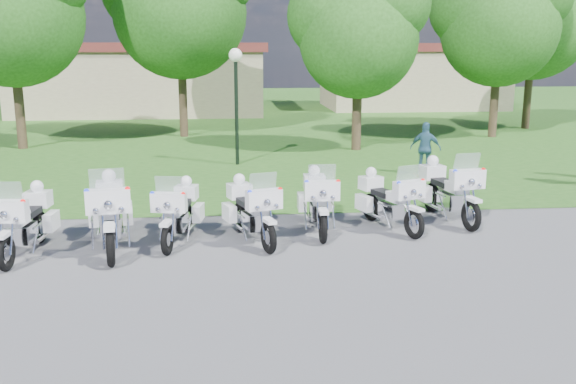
{
  "coord_description": "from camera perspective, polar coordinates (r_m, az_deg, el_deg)",
  "views": [
    {
      "loc": [
        -0.93,
        -11.53,
        3.83
      ],
      "look_at": [
        0.25,
        1.2,
        0.95
      ],
      "focal_mm": 40.0,
      "sensor_mm": 36.0,
      "label": 1
    }
  ],
  "objects": [
    {
      "name": "building_east",
      "position": [
        43.25,
        10.89,
        10.14
      ],
      "size": [
        11.44,
        7.28,
        4.1
      ],
      "color": "tan",
      "rests_on": "ground"
    },
    {
      "name": "building_west",
      "position": [
        39.9,
        -12.79,
        9.86
      ],
      "size": [
        14.56,
        8.32,
        4.1
      ],
      "color": "tan",
      "rests_on": "ground"
    },
    {
      "name": "grass_lawn",
      "position": [
        38.73,
        -3.93,
        7.0
      ],
      "size": [
        100.0,
        48.0,
        0.01
      ],
      "primitive_type": "cube",
      "color": "#2A5E1D",
      "rests_on": "ground"
    },
    {
      "name": "motorcycle_4",
      "position": [
        12.97,
        -3.3,
        -1.57
      ],
      "size": [
        1.19,
        2.2,
        1.53
      ],
      "rotation": [
        0.0,
        0.0,
        3.46
      ],
      "color": "black",
      "rests_on": "ground"
    },
    {
      "name": "tree_4",
      "position": [
        33.17,
        20.96,
        14.73
      ],
      "size": [
        6.2,
        5.29,
        8.27
      ],
      "color": "#38281C",
      "rests_on": "ground"
    },
    {
      "name": "motorcycle_1",
      "position": [
        13.07,
        -22.32,
        -2.36
      ],
      "size": [
        0.86,
        2.32,
        1.55
      ],
      "rotation": [
        0.0,
        0.0,
        3.07
      ],
      "color": "black",
      "rests_on": "ground"
    },
    {
      "name": "ground",
      "position": [
        12.19,
        -0.67,
        -5.63
      ],
      "size": [
        100.0,
        100.0,
        0.0
      ],
      "primitive_type": "plane",
      "color": "#5D5E63",
      "rests_on": "ground"
    },
    {
      "name": "tree_3",
      "position": [
        29.49,
        18.23,
        14.59
      ],
      "size": [
        5.8,
        4.95,
        7.74
      ],
      "color": "#38281C",
      "rests_on": "ground"
    },
    {
      "name": "motorcycle_2",
      "position": [
        12.85,
        -15.54,
        -1.75
      ],
      "size": [
        1.11,
        2.58,
        1.74
      ],
      "rotation": [
        0.0,
        0.0,
        3.3
      ],
      "color": "black",
      "rests_on": "ground"
    },
    {
      "name": "tree_2",
      "position": [
        24.58,
        6.2,
        14.37
      ],
      "size": [
        5.19,
        4.43,
        6.92
      ],
      "color": "#38281C",
      "rests_on": "ground"
    },
    {
      "name": "motorcycle_6",
      "position": [
        14.02,
        8.91,
        -0.67
      ],
      "size": [
        1.23,
        2.12,
        1.5
      ],
      "rotation": [
        0.0,
        0.0,
        3.51
      ],
      "color": "black",
      "rests_on": "ground"
    },
    {
      "name": "bystander_c",
      "position": [
        20.17,
        12.13,
        3.79
      ],
      "size": [
        1.02,
        0.79,
        1.61
      ],
      "primitive_type": "imported",
      "rotation": [
        0.0,
        0.0,
        2.65
      ],
      "color": "#376785",
      "rests_on": "ground"
    },
    {
      "name": "motorcycle_7",
      "position": [
        14.96,
        14.03,
        0.2
      ],
      "size": [
        1.07,
        2.45,
        1.65
      ],
      "rotation": [
        0.0,
        0.0,
        3.32
      ],
      "color": "black",
      "rests_on": "ground"
    },
    {
      "name": "motorcycle_5",
      "position": [
        13.69,
        2.66,
        -0.73
      ],
      "size": [
        0.79,
        2.34,
        1.57
      ],
      "rotation": [
        0.0,
        0.0,
        3.11
      ],
      "color": "black",
      "rests_on": "ground"
    },
    {
      "name": "lamp_post",
      "position": [
        21.29,
        -4.65,
        10.18
      ],
      "size": [
        0.44,
        0.44,
        3.82
      ],
      "color": "black",
      "rests_on": "ground"
    },
    {
      "name": "motorcycle_3",
      "position": [
        13.09,
        -9.68,
        -1.7
      ],
      "size": [
        0.96,
        2.18,
        1.48
      ],
      "rotation": [
        0.0,
        0.0,
        2.96
      ],
      "color": "black",
      "rests_on": "ground"
    },
    {
      "name": "tree_0",
      "position": [
        26.87,
        -23.58,
        15.32
      ],
      "size": [
        6.27,
        5.35,
        8.36
      ],
      "color": "#38281C",
      "rests_on": "ground"
    }
  ]
}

